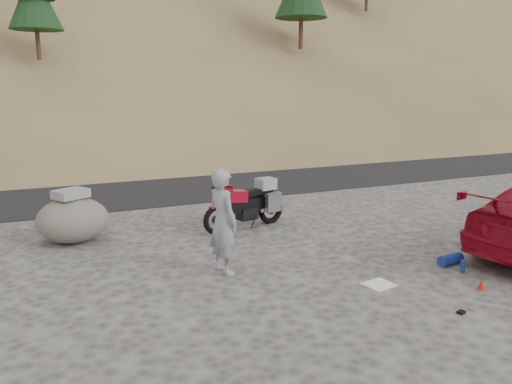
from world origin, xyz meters
The scene contains 10 objects.
ground centered at (0.00, 0.00, 0.00)m, with size 140.00×140.00×0.00m, color #43403E.
road centered at (0.00, 9.00, 0.00)m, with size 120.00×7.00×0.05m, color black.
motorcycle centered at (-0.09, 2.74, 0.57)m, with size 2.19×0.94×1.32m.
man centered at (-1.61, 0.31, 0.00)m, with size 0.67×0.44×1.85m, color gray.
boulder centered at (-3.86, 3.24, 0.49)m, with size 1.77×1.63×1.13m.
gear_white_cloth centered at (0.53, -1.28, 0.01)m, with size 0.46×0.41×0.02m, color white.
gear_blue_mat centered at (2.33, -1.03, 0.10)m, with size 0.20×0.20×0.50m, color navy.
gear_bottle centered at (2.22, -1.41, 0.11)m, with size 0.08×0.08×0.22m, color navy.
gear_funnel centered at (1.91, -2.10, 0.08)m, with size 0.13×0.13×0.17m, color #AD1D0B.
gear_glove_b centered at (0.95, -2.62, 0.02)m, with size 0.11×0.08×0.04m, color black.
Camera 1 is at (-4.47, -7.49, 3.20)m, focal length 35.00 mm.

